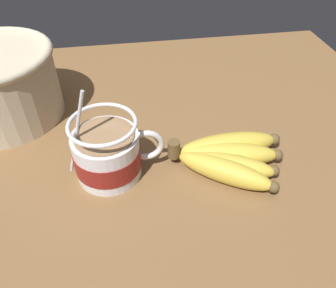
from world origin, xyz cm
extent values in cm
cube|color=brown|center=(0.00, 0.00, 1.96)|extent=(100.19, 100.19, 3.92)
cylinder|color=silver|center=(-8.35, 3.08, 7.71)|extent=(10.02, 10.02, 7.59)
cylinder|color=maroon|center=(-8.35, 3.08, 7.38)|extent=(10.22, 10.22, 3.46)
torus|color=silver|center=(-2.39, 3.08, 8.86)|extent=(5.64, 0.90, 5.64)
cylinder|color=#997551|center=(-8.35, 3.08, 11.61)|extent=(8.82, 8.82, 0.40)
torus|color=silver|center=(-8.35, 3.08, 13.79)|extent=(10.02, 10.02, 0.60)
cylinder|color=silver|center=(-12.12, 3.08, 12.40)|extent=(4.51, 0.50, 14.09)
ellipsoid|color=silver|center=(-10.10, 3.08, 5.42)|extent=(3.00, 2.00, 0.80)
cylinder|color=brown|center=(2.05, 3.70, 6.88)|extent=(2.00, 2.00, 3.00)
ellipsoid|color=gold|center=(9.01, -1.22, 5.83)|extent=(14.49, 11.79, 3.81)
sphere|color=brown|center=(15.16, -5.56, 5.83)|extent=(1.71, 1.71, 1.71)
ellipsoid|color=gold|center=(9.76, 0.43, 5.78)|extent=(15.03, 9.17, 3.72)
sphere|color=brown|center=(16.56, -2.44, 5.78)|extent=(1.67, 1.67, 1.67)
ellipsoid|color=gold|center=(10.70, 2.07, 5.92)|extent=(16.07, 6.80, 4.00)
sphere|color=brown|center=(18.36, 0.64, 5.92)|extent=(1.80, 1.80, 1.80)
ellipsoid|color=gold|center=(11.18, 3.96, 6.05)|extent=(16.38, 4.75, 4.27)
sphere|color=brown|center=(19.31, 4.20, 6.05)|extent=(1.92, 1.92, 1.92)
camera|label=1|loc=(-5.06, -33.92, 42.12)|focal=35.00mm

